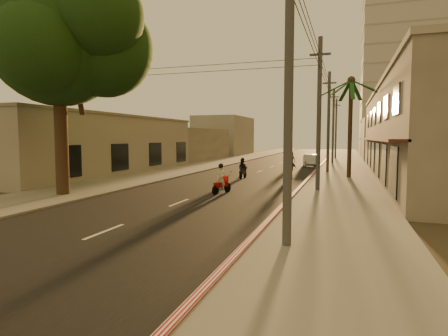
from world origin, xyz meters
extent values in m
plane|color=#383023|center=(0.00, 0.00, 0.00)|extent=(160.00, 160.00, 0.00)
cube|color=black|center=(0.00, 20.00, 0.01)|extent=(10.00, 140.00, 0.02)
cube|color=slate|center=(7.50, 20.00, 0.06)|extent=(5.00, 140.00, 0.12)
cube|color=slate|center=(-7.50, 20.00, 0.06)|extent=(5.00, 140.00, 0.12)
cube|color=red|center=(5.10, 15.00, 0.10)|extent=(0.20, 60.00, 0.20)
cube|color=gray|center=(14.00, 18.00, 3.50)|extent=(8.00, 34.00, 7.00)
cube|color=#9F9990|center=(14.00, 18.00, 7.15)|extent=(8.20, 34.20, 0.30)
cube|color=#411D1A|center=(9.70, 18.00, 3.10)|extent=(0.80, 34.00, 0.12)
cube|color=#9F9990|center=(-14.00, 14.00, 2.50)|extent=(8.00, 24.00, 5.00)
cube|color=gray|center=(-14.00, 14.00, 5.10)|extent=(8.20, 24.20, 0.20)
cube|color=#B7B5B2|center=(16.00, 56.00, 14.00)|extent=(12.00, 12.00, 28.00)
cylinder|color=black|center=(-7.00, 2.00, 3.00)|extent=(0.70, 0.70, 6.00)
cylinder|color=black|center=(-6.20, 2.40, 6.00)|extent=(1.22, 2.17, 3.04)
cylinder|color=black|center=(-7.60, 1.70, 6.20)|extent=(1.31, 1.49, 2.73)
sphere|color=black|center=(-7.00, 2.00, 8.50)|extent=(7.20, 7.20, 7.20)
sphere|color=black|center=(-4.80, 3.00, 8.00)|extent=(5.20, 5.20, 5.20)
sphere|color=black|center=(-8.80, 2.80, 8.20)|extent=(4.80, 4.80, 4.80)
sphere|color=black|center=(-6.40, 0.20, 7.60)|extent=(4.60, 4.60, 4.60)
sphere|color=black|center=(-4.00, 1.50, 9.20)|extent=(4.40, 4.40, 4.40)
sphere|color=black|center=(-9.40, 0.80, 9.00)|extent=(4.00, 4.00, 4.00)
sphere|color=black|center=(-5.80, 4.40, 9.60)|extent=(4.40, 4.40, 4.40)
cylinder|color=black|center=(8.00, 16.00, 3.80)|extent=(0.32, 0.32, 7.60)
sphere|color=black|center=(8.00, 16.00, 7.60)|extent=(0.60, 0.60, 0.60)
cylinder|color=#38383A|center=(6.20, -4.00, 4.50)|extent=(0.26, 0.26, 9.00)
cylinder|color=#38383A|center=(6.20, 8.00, 4.50)|extent=(0.26, 0.26, 9.00)
cube|color=#38383A|center=(6.20, 8.00, 8.00)|extent=(1.20, 0.12, 0.12)
cylinder|color=#38383A|center=(6.20, 20.00, 4.50)|extent=(0.26, 0.26, 9.00)
cube|color=#38383A|center=(6.20, 20.00, 8.00)|extent=(1.20, 0.12, 0.12)
cylinder|color=#38383A|center=(6.20, 32.00, 4.50)|extent=(0.26, 0.26, 9.00)
cube|color=#38383A|center=(6.20, 32.00, 8.00)|extent=(1.20, 0.12, 0.12)
cylinder|color=#38383A|center=(6.20, 44.00, 4.50)|extent=(0.26, 0.26, 9.00)
cube|color=#38383A|center=(6.20, 44.00, 8.00)|extent=(1.20, 0.12, 0.12)
cube|color=#9F9990|center=(14.00, 45.00, 3.00)|extent=(8.00, 14.00, 6.00)
cube|color=#9F9990|center=(-14.00, 34.00, 2.20)|extent=(8.00, 14.00, 4.40)
cube|color=#9F9990|center=(-14.00, 52.00, 3.50)|extent=(8.00, 14.00, 7.00)
cylinder|color=black|center=(1.19, 6.14, 0.28)|extent=(0.25, 0.56, 0.55)
cylinder|color=black|center=(0.85, 4.96, 0.28)|extent=(0.25, 0.56, 0.55)
cube|color=#960B0C|center=(1.00, 5.48, 0.54)|extent=(0.56, 1.12, 0.30)
cube|color=#960B0C|center=(1.14, 5.95, 0.69)|extent=(0.31, 0.18, 0.59)
cylinder|color=silver|center=(1.17, 6.07, 1.04)|extent=(0.53, 0.19, 0.04)
imported|color=beige|center=(1.00, 5.48, 0.83)|extent=(0.81, 0.72, 1.66)
sphere|color=black|center=(1.00, 5.48, 1.61)|extent=(0.30, 0.30, 0.30)
sphere|color=silver|center=(0.90, 6.13, 1.28)|extent=(0.12, 0.12, 0.12)
sphere|color=silver|center=(1.43, 5.97, 1.28)|extent=(0.12, 0.12, 0.12)
cylinder|color=black|center=(0.10, 14.23, 0.26)|extent=(0.11, 0.52, 0.52)
cylinder|color=black|center=(0.06, 13.07, 0.26)|extent=(0.11, 0.52, 0.52)
cube|color=black|center=(0.08, 13.58, 0.51)|extent=(0.30, 1.03, 0.28)
cube|color=black|center=(0.10, 14.04, 0.65)|extent=(0.28, 0.10, 0.56)
cylinder|color=silver|center=(0.10, 14.15, 0.97)|extent=(0.51, 0.06, 0.04)
imported|color=black|center=(0.08, 13.58, 0.78)|extent=(0.80, 0.65, 1.56)
sphere|color=black|center=(0.08, 13.58, 1.51)|extent=(0.28, 0.28, 0.28)
cylinder|color=black|center=(3.55, 15.13, 0.27)|extent=(0.18, 0.55, 0.55)
cylinder|color=black|center=(3.74, 13.93, 0.27)|extent=(0.18, 0.55, 0.55)
cube|color=black|center=(3.65, 14.46, 0.54)|extent=(0.43, 1.10, 0.29)
cube|color=black|center=(3.58, 14.94, 0.68)|extent=(0.30, 0.14, 0.58)
cylinder|color=silver|center=(3.56, 15.05, 1.02)|extent=(0.54, 0.12, 0.04)
imported|color=black|center=(3.65, 14.46, 0.82)|extent=(1.08, 0.69, 1.64)
sphere|color=black|center=(3.65, 14.46, 1.59)|extent=(0.29, 0.29, 0.29)
cylinder|color=black|center=(2.08, 26.46, 0.28)|extent=(0.17, 0.57, 0.56)
cylinder|color=black|center=(2.23, 25.22, 0.28)|extent=(0.17, 0.57, 0.56)
cube|color=black|center=(2.16, 25.77, 0.55)|extent=(0.41, 1.12, 0.30)
cube|color=black|center=(2.10, 26.26, 0.70)|extent=(0.31, 0.13, 0.60)
cylinder|color=silver|center=(2.09, 26.38, 1.05)|extent=(0.55, 0.11, 0.04)
imported|color=black|center=(2.16, 25.77, 0.84)|extent=(0.94, 0.73, 1.67)
sphere|color=black|center=(2.16, 25.77, 1.62)|extent=(0.30, 0.30, 0.30)
imported|color=#A6A9AF|center=(4.01, 27.49, 0.67)|extent=(2.75, 4.55, 1.35)
camera|label=1|loc=(7.78, -14.64, 3.22)|focal=30.00mm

